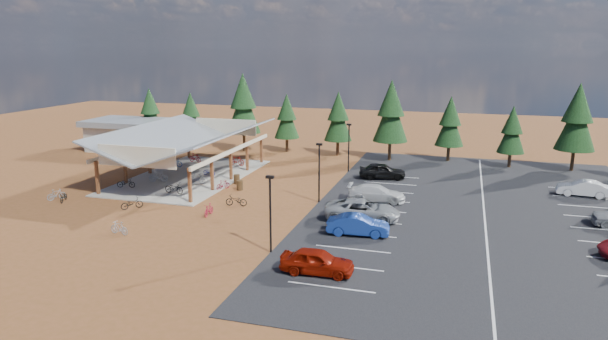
# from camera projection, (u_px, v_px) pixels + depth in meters

# --- Properties ---
(ground) EXTENTS (140.00, 140.00, 0.00)m
(ground) POSITION_uv_depth(u_px,v_px,m) (256.00, 204.00, 45.87)
(ground) COLOR brown
(ground) RESTS_ON ground
(asphalt_lot) EXTENTS (27.00, 44.00, 0.04)m
(asphalt_lot) POSITION_uv_depth(u_px,v_px,m) (484.00, 212.00, 43.51)
(asphalt_lot) COLOR black
(asphalt_lot) RESTS_ON ground
(concrete_pad) EXTENTS (10.60, 18.60, 0.10)m
(concrete_pad) POSITION_uv_depth(u_px,v_px,m) (190.00, 177.00, 55.18)
(concrete_pad) COLOR gray
(concrete_pad) RESTS_ON ground
(bike_pavilion) EXTENTS (11.65, 19.40, 4.97)m
(bike_pavilion) POSITION_uv_depth(u_px,v_px,m) (188.00, 140.00, 54.33)
(bike_pavilion) COLOR #4F2216
(bike_pavilion) RESTS_ON concrete_pad
(outbuilding) EXTENTS (11.00, 7.00, 3.90)m
(outbuilding) POSITION_uv_depth(u_px,v_px,m) (132.00, 134.00, 68.91)
(outbuilding) COLOR #ADA593
(outbuilding) RESTS_ON ground
(lamp_post_0) EXTENTS (0.50, 0.25, 5.14)m
(lamp_post_0) POSITION_uv_depth(u_px,v_px,m) (270.00, 209.00, 34.47)
(lamp_post_0) COLOR black
(lamp_post_0) RESTS_ON ground
(lamp_post_1) EXTENTS (0.50, 0.25, 5.14)m
(lamp_post_1) POSITION_uv_depth(u_px,v_px,m) (319.00, 168.00, 45.68)
(lamp_post_1) COLOR black
(lamp_post_1) RESTS_ON ground
(lamp_post_2) EXTENTS (0.50, 0.25, 5.14)m
(lamp_post_2) POSITION_uv_depth(u_px,v_px,m) (349.00, 144.00, 56.88)
(lamp_post_2) COLOR black
(lamp_post_2) RESTS_ON ground
(trash_bin_0) EXTENTS (0.60, 0.60, 0.90)m
(trash_bin_0) POSITION_uv_depth(u_px,v_px,m) (240.00, 185.00, 50.19)
(trash_bin_0) COLOR #3E2A16
(trash_bin_0) RESTS_ON ground
(trash_bin_1) EXTENTS (0.60, 0.60, 0.90)m
(trash_bin_1) POSITION_uv_depth(u_px,v_px,m) (237.00, 179.00, 52.47)
(trash_bin_1) COLOR #3E2A16
(trash_bin_1) RESTS_ON ground
(pine_0) EXTENTS (3.27, 3.27, 7.62)m
(pine_0) POSITION_uv_depth(u_px,v_px,m) (150.00, 111.00, 71.71)
(pine_0) COLOR #382314
(pine_0) RESTS_ON ground
(pine_1) EXTENTS (3.08, 3.08, 7.18)m
(pine_1) POSITION_uv_depth(u_px,v_px,m) (191.00, 114.00, 70.73)
(pine_1) COLOR #382314
(pine_1) RESTS_ON ground
(pine_2) EXTENTS (4.20, 4.20, 9.78)m
(pine_2) POSITION_uv_depth(u_px,v_px,m) (243.00, 104.00, 67.32)
(pine_2) COLOR #382314
(pine_2) RESTS_ON ground
(pine_3) EXTENTS (3.13, 3.13, 7.28)m
(pine_3) POSITION_uv_depth(u_px,v_px,m) (287.00, 117.00, 67.41)
(pine_3) COLOR #382314
(pine_3) RESTS_ON ground
(pine_4) EXTENTS (3.34, 3.34, 7.78)m
(pine_4) POSITION_uv_depth(u_px,v_px,m) (338.00, 117.00, 64.85)
(pine_4) COLOR #382314
(pine_4) RESTS_ON ground
(pine_5) EXTENTS (4.01, 4.01, 9.35)m
(pine_5) POSITION_uv_depth(u_px,v_px,m) (391.00, 111.00, 61.97)
(pine_5) COLOR #382314
(pine_5) RESTS_ON ground
(pine_6) EXTENTS (3.23, 3.23, 7.53)m
(pine_6) POSITION_uv_depth(u_px,v_px,m) (450.00, 122.00, 61.78)
(pine_6) COLOR #382314
(pine_6) RESTS_ON ground
(pine_7) EXTENTS (2.92, 2.92, 6.80)m
(pine_7) POSITION_uv_depth(u_px,v_px,m) (512.00, 130.00, 58.62)
(pine_7) COLOR #382314
(pine_7) RESTS_ON ground
(pine_8) EXTENTS (4.03, 4.03, 9.38)m
(pine_8) POSITION_uv_depth(u_px,v_px,m) (577.00, 117.00, 56.69)
(pine_8) COLOR #382314
(pine_8) RESTS_ON ground
(bike_0) EXTENTS (1.81, 0.98, 0.90)m
(bike_0) POSITION_uv_depth(u_px,v_px,m) (126.00, 183.00, 50.63)
(bike_0) COLOR black
(bike_0) RESTS_ON concrete_pad
(bike_1) EXTENTS (1.91, 1.03, 1.10)m
(bike_1) POSITION_uv_depth(u_px,v_px,m) (158.00, 176.00, 52.80)
(bike_1) COLOR #93969B
(bike_1) RESTS_ON concrete_pad
(bike_2) EXTENTS (1.94, 0.85, 0.99)m
(bike_2) POSITION_uv_depth(u_px,v_px,m) (174.00, 162.00, 59.23)
(bike_2) COLOR #133D92
(bike_2) RESTS_ON concrete_pad
(bike_3) EXTENTS (1.83, 1.00, 1.06)m
(bike_3) POSITION_uv_depth(u_px,v_px,m) (195.00, 158.00, 61.50)
(bike_3) COLOR maroon
(bike_3) RESTS_ON concrete_pad
(bike_4) EXTENTS (1.99, 0.90, 1.01)m
(bike_4) POSITION_uv_depth(u_px,v_px,m) (174.00, 188.00, 48.63)
(bike_4) COLOR black
(bike_4) RESTS_ON concrete_pad
(bike_5) EXTENTS (1.85, 0.58, 1.10)m
(bike_5) POSITION_uv_depth(u_px,v_px,m) (197.00, 178.00, 52.04)
(bike_5) COLOR gray
(bike_5) RESTS_ON concrete_pad
(bike_6) EXTENTS (1.62, 0.92, 0.81)m
(bike_6) POSITION_uv_depth(u_px,v_px,m) (209.00, 172.00, 55.34)
(bike_6) COLOR #26269A
(bike_6) RESTS_ON concrete_pad
(bike_7) EXTENTS (1.87, 0.62, 1.11)m
(bike_7) POSITION_uv_depth(u_px,v_px,m) (236.00, 161.00, 59.94)
(bike_7) COLOR #9F1A13
(bike_7) RESTS_ON concrete_pad
(bike_8) EXTENTS (1.15, 1.71, 0.85)m
(bike_8) POSITION_uv_depth(u_px,v_px,m) (64.00, 197.00, 46.45)
(bike_8) COLOR black
(bike_8) RESTS_ON ground
(bike_9) EXTENTS (1.23, 1.61, 0.97)m
(bike_9) POSITION_uv_depth(u_px,v_px,m) (56.00, 194.00, 46.96)
(bike_9) COLOR gray
(bike_9) RESTS_ON ground
(bike_11) EXTENTS (0.53, 1.63, 0.97)m
(bike_11) POSITION_uv_depth(u_px,v_px,m) (209.00, 210.00, 42.63)
(bike_11) COLOR maroon
(bike_11) RESTS_ON ground
(bike_12) EXTENTS (1.64, 1.77, 0.94)m
(bike_12) POSITION_uv_depth(u_px,v_px,m) (132.00, 203.00, 44.39)
(bike_12) COLOR black
(bike_12) RESTS_ON ground
(bike_13) EXTENTS (1.67, 0.73, 0.97)m
(bike_13) POSITION_uv_depth(u_px,v_px,m) (119.00, 228.00, 38.39)
(bike_13) COLOR #A0A1A8
(bike_13) RESTS_ON ground
(bike_15) EXTENTS (1.10, 1.50, 0.89)m
(bike_15) POSITION_uv_depth(u_px,v_px,m) (223.00, 185.00, 50.42)
(bike_15) COLOR maroon
(bike_15) RESTS_ON ground
(bike_16) EXTENTS (1.89, 0.85, 0.96)m
(bike_16) POSITION_uv_depth(u_px,v_px,m) (236.00, 200.00, 45.20)
(bike_16) COLOR black
(bike_16) RESTS_ON ground
(car_0) EXTENTS (4.41, 1.91, 1.48)m
(car_0) POSITION_uv_depth(u_px,v_px,m) (317.00, 261.00, 31.70)
(car_0) COLOR maroon
(car_0) RESTS_ON asphalt_lot
(car_1) EXTENTS (4.50, 1.92, 1.44)m
(car_1) POSITION_uv_depth(u_px,v_px,m) (358.00, 225.00, 38.15)
(car_1) COLOR navy
(car_1) RESTS_ON asphalt_lot
(car_2) EXTENTS (5.94, 3.18, 1.59)m
(car_2) POSITION_uv_depth(u_px,v_px,m) (363.00, 210.00, 41.35)
(car_2) COLOR gray
(car_2) RESTS_ON asphalt_lot
(car_3) EXTENTS (5.05, 2.34, 1.43)m
(car_3) POSITION_uv_depth(u_px,v_px,m) (376.00, 193.00, 46.36)
(car_3) COLOR silver
(car_3) RESTS_ON asphalt_lot
(car_4) EXTENTS (4.87, 2.75, 1.56)m
(car_4) POSITION_uv_depth(u_px,v_px,m) (382.00, 171.00, 54.27)
(car_4) COLOR black
(car_4) RESTS_ON asphalt_lot
(car_9) EXTENTS (4.41, 1.85, 1.42)m
(car_9) POSITION_uv_depth(u_px,v_px,m) (583.00, 188.00, 47.98)
(car_9) COLOR white
(car_9) RESTS_ON asphalt_lot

